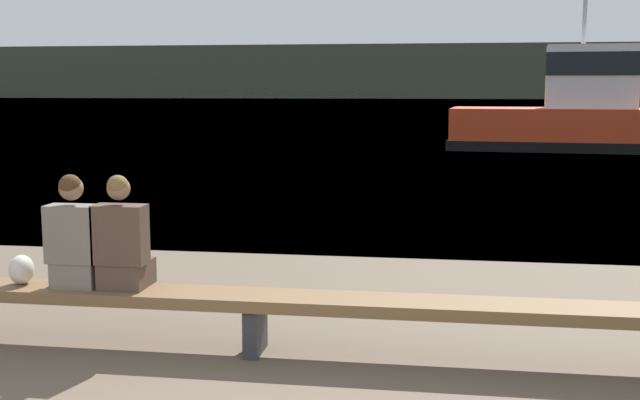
{
  "coord_description": "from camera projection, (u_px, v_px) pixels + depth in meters",
  "views": [
    {
      "loc": [
        1.55,
        -3.44,
        2.17
      ],
      "look_at": [
        0.15,
        5.73,
        0.84
      ],
      "focal_mm": 45.0,
      "sensor_mm": 36.0,
      "label": 1
    }
  ],
  "objects": [
    {
      "name": "bench_main",
      "position": [
        255.0,
        304.0,
        6.51
      ],
      "size": [
        7.93,
        0.46,
        0.49
      ],
      "color": "brown",
      "rests_on": "ground"
    },
    {
      "name": "person_right",
      "position": [
        122.0,
        243.0,
        6.63
      ],
      "size": [
        0.43,
        0.42,
        0.96
      ],
      "color": "#4C382D",
      "rests_on": "bench_main"
    },
    {
      "name": "tugboat_red",
      "position": [
        580.0,
        117.0,
        27.13
      ],
      "size": [
        8.74,
        3.89,
        5.54
      ],
      "rotation": [
        0.0,
        0.0,
        1.47
      ],
      "color": "red",
      "rests_on": "water_surface"
    },
    {
      "name": "person_left",
      "position": [
        75.0,
        241.0,
        6.69
      ],
      "size": [
        0.43,
        0.42,
        0.96
      ],
      "color": "#70665B",
      "rests_on": "bench_main"
    },
    {
      "name": "shopping_bag",
      "position": [
        21.0,
        270.0,
        6.81
      ],
      "size": [
        0.2,
        0.23,
        0.25
      ],
      "color": "beige",
      "rests_on": "bench_main"
    },
    {
      "name": "water_surface",
      "position": [
        434.0,
        99.0,
        127.73
      ],
      "size": [
        240.0,
        240.0,
        0.0
      ],
      "primitive_type": "plane",
      "color": "#5684A3",
      "rests_on": "ground"
    },
    {
      "name": "far_shoreline",
      "position": [
        435.0,
        72.0,
        139.31
      ],
      "size": [
        600.0,
        12.0,
        9.16
      ],
      "primitive_type": "cube",
      "color": "#424738",
      "rests_on": "ground"
    }
  ]
}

